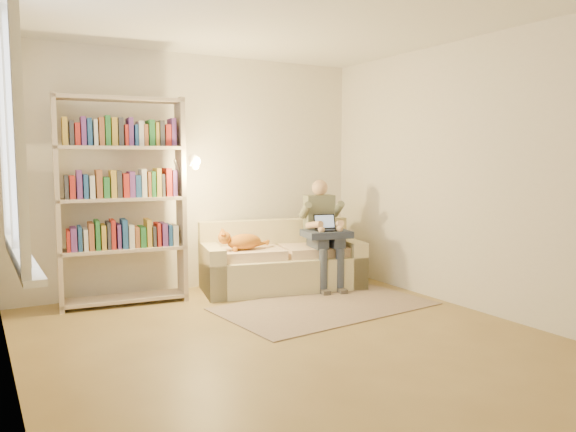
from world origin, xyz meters
TOP-DOWN VIEW (x-y plane):
  - floor at (0.00, 0.00)m, footprint 4.50×4.50m
  - ceiling at (0.00, 0.00)m, footprint 4.00×4.50m
  - wall_left at (-2.00, 0.00)m, footprint 0.02×4.50m
  - wall_right at (2.00, 0.00)m, footprint 0.02×4.50m
  - wall_back at (0.00, 2.25)m, footprint 4.00×0.02m
  - wall_front at (0.00, -2.25)m, footprint 4.00×0.02m
  - window at (-1.95, 0.20)m, footprint 0.12×1.52m
  - sofa at (0.82, 1.74)m, footprint 1.89×1.14m
  - person at (1.23, 1.51)m, footprint 0.42×0.57m
  - cat at (0.38, 1.72)m, footprint 0.60×0.28m
  - blanket at (1.13, 1.42)m, footprint 0.56×0.49m
  - laptop at (1.14, 1.43)m, footprint 0.28×0.26m
  - bookshelf at (-0.88, 1.90)m, footprint 1.37×0.52m
  - rug at (0.81, 0.80)m, footprint 2.16×1.41m

SIDE VIEW (x-z plane):
  - floor at x=0.00m, z-range 0.00..0.00m
  - rug at x=0.81m, z-range 0.00..0.01m
  - sofa at x=0.82m, z-range -0.10..0.65m
  - cat at x=0.38m, z-range 0.46..0.68m
  - blanket at x=1.13m, z-range 0.59..0.67m
  - person at x=1.23m, z-range 0.08..1.30m
  - laptop at x=1.14m, z-range 0.61..0.82m
  - bookshelf at x=-0.88m, z-range 0.11..2.18m
  - wall_left at x=-2.00m, z-range 0.00..2.60m
  - wall_right at x=2.00m, z-range 0.00..2.60m
  - wall_back at x=0.00m, z-range 0.00..2.60m
  - wall_front at x=0.00m, z-range 0.00..2.60m
  - window at x=-1.95m, z-range 0.53..2.22m
  - ceiling at x=0.00m, z-range 2.59..2.61m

